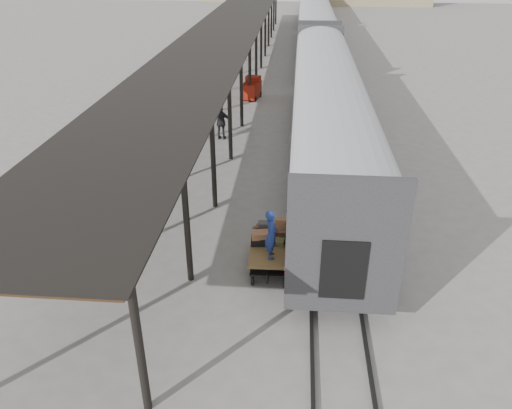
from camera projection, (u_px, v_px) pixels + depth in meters
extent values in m
plane|color=slate|center=(240.00, 247.00, 17.67)|extent=(160.00, 160.00, 0.00)
cube|color=silver|center=(326.00, 110.00, 23.25)|extent=(3.00, 24.00, 2.90)
cube|color=#28282B|center=(345.00, 250.00, 12.78)|extent=(3.04, 0.22, 3.50)
cube|color=black|center=(294.00, 91.00, 22.94)|extent=(0.04, 22.08, 0.65)
cube|color=black|center=(324.00, 145.00, 24.05)|extent=(2.55, 23.04, 0.50)
cube|color=silver|center=(315.00, 26.00, 46.13)|extent=(3.00, 24.00, 2.90)
cube|color=#28282B|center=(318.00, 51.00, 35.66)|extent=(3.04, 0.22, 3.50)
cube|color=black|center=(299.00, 15.00, 45.82)|extent=(0.04, 22.08, 0.65)
cube|color=black|center=(314.00, 45.00, 46.93)|extent=(2.55, 23.04, 0.50)
cube|color=#28282B|center=(313.00, 8.00, 58.53)|extent=(3.04, 0.22, 3.50)
cube|color=black|center=(311.00, 10.00, 69.80)|extent=(2.55, 23.04, 0.50)
cube|color=black|center=(297.00, 202.00, 16.08)|extent=(0.50, 1.70, 2.00)
imported|color=white|center=(297.00, 206.00, 16.14)|extent=(0.72, 0.89, 1.72)
cube|color=#8D5C3D|center=(284.00, 224.00, 16.33)|extent=(0.57, 0.25, 0.42)
cube|color=#422B19|center=(230.00, 25.00, 37.16)|extent=(4.60, 64.00, 0.18)
cube|color=black|center=(230.00, 24.00, 37.11)|extent=(4.90, 64.30, 0.06)
cylinder|color=black|center=(204.00, 52.00, 38.26)|extent=(0.20, 0.20, 4.00)
cylinder|color=black|center=(246.00, 6.00, 65.53)|extent=(0.20, 0.20, 4.00)
cylinder|color=black|center=(139.00, 343.00, 10.68)|extent=(0.20, 0.20, 4.00)
cylinder|color=black|center=(257.00, 53.00, 37.95)|extent=(0.20, 0.20, 4.00)
cylinder|color=black|center=(277.00, 6.00, 65.22)|extent=(0.20, 0.20, 4.00)
cube|color=black|center=(306.00, 54.00, 47.37)|extent=(0.10, 150.00, 0.12)
cube|color=black|center=(321.00, 54.00, 47.27)|extent=(0.10, 150.00, 0.12)
cube|color=brown|center=(270.00, 247.00, 16.23)|extent=(1.30, 2.43, 0.12)
cube|color=black|center=(269.00, 256.00, 16.40)|extent=(1.20, 2.33, 0.06)
cylinder|color=black|center=(252.00, 279.00, 15.70)|extent=(0.09, 0.40, 0.40)
cylinder|color=black|center=(284.00, 280.00, 15.65)|extent=(0.09, 0.40, 0.40)
cylinder|color=black|center=(256.00, 246.00, 17.38)|extent=(0.09, 0.40, 0.40)
cylinder|color=black|center=(285.00, 247.00, 17.32)|extent=(0.09, 0.40, 0.40)
cube|color=#39393B|center=(262.00, 233.00, 16.65)|extent=(0.68, 0.50, 0.22)
cube|color=#8D5C3D|center=(278.00, 232.00, 16.74)|extent=(0.55, 0.40, 0.19)
cube|color=black|center=(261.00, 240.00, 16.24)|extent=(0.69, 0.51, 0.26)
cube|color=brown|center=(277.00, 242.00, 16.23)|extent=(0.51, 0.39, 0.17)
cube|color=#533721|center=(265.00, 228.00, 16.52)|extent=(0.66, 0.54, 0.21)
cube|color=#8D5C3D|center=(260.00, 235.00, 16.10)|extent=(0.59, 0.46, 0.21)
cube|color=#39393B|center=(265.00, 224.00, 16.42)|extent=(0.45, 0.34, 0.15)
cube|color=maroon|center=(251.00, 90.00, 33.87)|extent=(1.33, 1.84, 1.00)
cube|color=maroon|center=(253.00, 79.00, 33.93)|extent=(1.06, 0.85, 0.39)
cylinder|color=black|center=(242.00, 98.00, 33.67)|extent=(0.22, 0.42, 0.40)
cylinder|color=black|center=(255.00, 99.00, 33.44)|extent=(0.22, 0.42, 0.40)
cylinder|color=black|center=(248.00, 93.00, 34.69)|extent=(0.22, 0.42, 0.40)
cylinder|color=black|center=(260.00, 94.00, 34.46)|extent=(0.22, 0.42, 0.40)
imported|color=navy|center=(271.00, 234.00, 15.24)|extent=(0.45, 0.63, 1.63)
imported|color=black|center=(221.00, 122.00, 26.84)|extent=(1.15, 0.55, 1.90)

